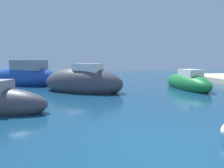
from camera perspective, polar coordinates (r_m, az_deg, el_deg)
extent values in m
plane|color=navy|center=(5.42, 13.60, -17.09)|extent=(80.00, 80.00, 0.00)
ellipsoid|color=#197233|center=(16.61, 21.08, 0.24)|extent=(2.39, 5.98, 1.60)
cube|color=white|center=(16.14, 22.03, 2.87)|extent=(1.28, 1.96, 0.64)
ellipsoid|color=#1E479E|center=(19.83, -24.22, 1.65)|extent=(6.82, 4.21, 2.33)
cube|color=gray|center=(19.47, -23.18, 5.06)|extent=(3.15, 2.55, 0.94)
ellipsoid|color=#3F3F47|center=(14.16, -8.67, 0.28)|extent=(6.60, 4.75, 2.23)
cube|color=white|center=(13.85, -6.97, 4.48)|extent=(2.28, 2.02, 0.74)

